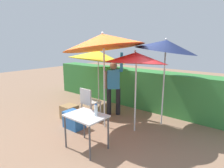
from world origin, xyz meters
The scene contains 12 objects.
ground_plane centered at (0.00, 0.00, 0.00)m, with size 24.00×24.00×0.00m, color #937056.
hedge_row centered at (0.00, 2.07, 0.63)m, with size 8.00×0.70×1.25m, color #38843D.
umbrella_rainbow centered at (1.05, 1.14, 2.08)m, with size 1.58×1.56×2.35m.
umbrella_orange centered at (-1.36, 1.20, 1.73)m, with size 1.95×1.96×2.08m.
umbrella_yellow centered at (-0.03, 0.00, 2.19)m, with size 1.97×1.95×2.50m.
umbrella_navy centered at (0.69, 0.32, 1.80)m, with size 1.50×1.50×2.05m.
person_vendor centered at (-0.40, 0.86, 0.93)m, with size 0.48×0.42×1.88m.
chair_plastic centered at (-0.77, 0.20, 0.51)m, with size 0.45×0.45×0.89m.
cooler_box centered at (-0.59, -0.51, 0.21)m, with size 0.51×0.36×0.43m, color #2D6BB7.
crate_cardboard centered at (-1.17, -0.22, 0.20)m, with size 0.42×0.39×0.40m, color #9E7A4C.
folding_table centered at (0.37, -0.98, 0.64)m, with size 0.80×0.60×0.73m.
bottle_water centered at (0.55, -0.87, 0.84)m, with size 0.07×0.07×0.24m.
Camera 1 is at (3.05, -3.43, 2.15)m, focal length 30.37 mm.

